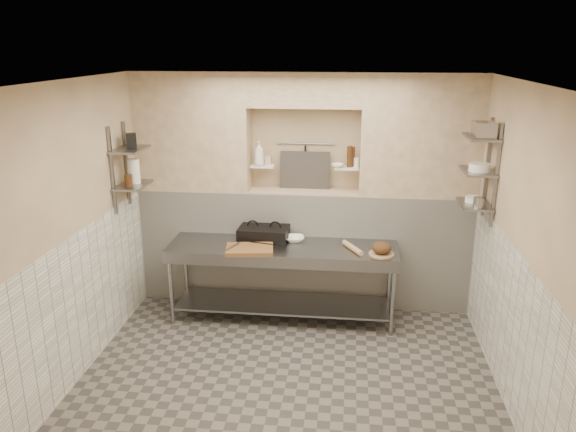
# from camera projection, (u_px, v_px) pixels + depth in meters

# --- Properties ---
(floor) EXTENTS (4.00, 3.90, 0.10)m
(floor) POSITION_uv_depth(u_px,v_px,m) (287.00, 380.00, 5.49)
(floor) COLOR #5E5954
(floor) RESTS_ON ground
(ceiling) EXTENTS (4.00, 3.90, 0.10)m
(ceiling) POSITION_uv_depth(u_px,v_px,m) (287.00, 75.00, 4.63)
(ceiling) COLOR silver
(ceiling) RESTS_ON ground
(wall_left) EXTENTS (0.10, 3.90, 2.80)m
(wall_left) POSITION_uv_depth(u_px,v_px,m) (71.00, 232.00, 5.28)
(wall_left) COLOR #CFB48B
(wall_left) RESTS_ON ground
(wall_right) EXTENTS (0.10, 3.90, 2.80)m
(wall_right) POSITION_uv_depth(u_px,v_px,m) (523.00, 249.00, 4.84)
(wall_right) COLOR #CFB48B
(wall_right) RESTS_ON ground
(wall_back) EXTENTS (4.00, 0.10, 2.80)m
(wall_back) POSITION_uv_depth(u_px,v_px,m) (306.00, 186.00, 6.96)
(wall_back) COLOR #CFB48B
(wall_back) RESTS_ON ground
(wall_front) EXTENTS (4.00, 0.10, 2.80)m
(wall_front) POSITION_uv_depth(u_px,v_px,m) (247.00, 359.00, 3.16)
(wall_front) COLOR #CFB48B
(wall_front) RESTS_ON ground
(backwall_lower) EXTENTS (4.00, 0.40, 1.40)m
(backwall_lower) POSITION_uv_depth(u_px,v_px,m) (304.00, 246.00, 6.93)
(backwall_lower) COLOR white
(backwall_lower) RESTS_ON floor
(alcove_sill) EXTENTS (1.30, 0.40, 0.02)m
(alcove_sill) POSITION_uv_depth(u_px,v_px,m) (304.00, 191.00, 6.72)
(alcove_sill) COLOR #CFB48B
(alcove_sill) RESTS_ON backwall_lower
(backwall_pillar_left) EXTENTS (1.35, 0.40, 1.40)m
(backwall_pillar_left) POSITION_uv_depth(u_px,v_px,m) (193.00, 131.00, 6.66)
(backwall_pillar_left) COLOR #CFB48B
(backwall_pillar_left) RESTS_ON backwall_lower
(backwall_pillar_right) EXTENTS (1.35, 0.40, 1.40)m
(backwall_pillar_right) POSITION_uv_depth(u_px,v_px,m) (421.00, 135.00, 6.37)
(backwall_pillar_right) COLOR #CFB48B
(backwall_pillar_right) RESTS_ON backwall_lower
(backwall_header) EXTENTS (1.30, 0.40, 0.40)m
(backwall_header) POSITION_uv_depth(u_px,v_px,m) (305.00, 89.00, 6.37)
(backwall_header) COLOR #CFB48B
(backwall_header) RESTS_ON backwall_lower
(wainscot_left) EXTENTS (0.02, 3.90, 1.40)m
(wainscot_left) POSITION_uv_depth(u_px,v_px,m) (85.00, 300.00, 5.48)
(wainscot_left) COLOR white
(wainscot_left) RESTS_ON floor
(wainscot_right) EXTENTS (0.02, 3.90, 1.40)m
(wainscot_right) POSITION_uv_depth(u_px,v_px,m) (507.00, 322.00, 5.05)
(wainscot_right) COLOR white
(wainscot_right) RESTS_ON floor
(alcove_shelf_left) EXTENTS (0.28, 0.16, 0.02)m
(alcove_shelf_left) POSITION_uv_depth(u_px,v_px,m) (262.00, 166.00, 6.69)
(alcove_shelf_left) COLOR white
(alcove_shelf_left) RESTS_ON backwall_lower
(alcove_shelf_right) EXTENTS (0.28, 0.16, 0.02)m
(alcove_shelf_right) POSITION_uv_depth(u_px,v_px,m) (347.00, 168.00, 6.58)
(alcove_shelf_right) COLOR white
(alcove_shelf_right) RESTS_ON backwall_lower
(utensil_rail) EXTENTS (0.70, 0.02, 0.02)m
(utensil_rail) POSITION_uv_depth(u_px,v_px,m) (306.00, 144.00, 6.72)
(utensil_rail) COLOR gray
(utensil_rail) RESTS_ON wall_back
(hanging_steel) EXTENTS (0.02, 0.02, 0.30)m
(hanging_steel) POSITION_uv_depth(u_px,v_px,m) (305.00, 158.00, 6.75)
(hanging_steel) COLOR black
(hanging_steel) RESTS_ON utensil_rail
(splash_panel) EXTENTS (0.60, 0.08, 0.45)m
(splash_panel) POSITION_uv_depth(u_px,v_px,m) (305.00, 170.00, 6.74)
(splash_panel) COLOR #383330
(splash_panel) RESTS_ON alcove_sill
(shelf_rail_left_a) EXTENTS (0.03, 0.03, 0.95)m
(shelf_rail_left_a) POSITION_uv_depth(u_px,v_px,m) (127.00, 163.00, 6.34)
(shelf_rail_left_a) COLOR slate
(shelf_rail_left_a) RESTS_ON wall_left
(shelf_rail_left_b) EXTENTS (0.03, 0.03, 0.95)m
(shelf_rail_left_b) POSITION_uv_depth(u_px,v_px,m) (112.00, 171.00, 5.96)
(shelf_rail_left_b) COLOR slate
(shelf_rail_left_b) RESTS_ON wall_left
(wall_shelf_left_lower) EXTENTS (0.30, 0.50, 0.02)m
(wall_shelf_left_lower) POSITION_uv_depth(u_px,v_px,m) (133.00, 185.00, 6.20)
(wall_shelf_left_lower) COLOR slate
(wall_shelf_left_lower) RESTS_ON wall_left
(wall_shelf_left_upper) EXTENTS (0.30, 0.50, 0.03)m
(wall_shelf_left_upper) POSITION_uv_depth(u_px,v_px,m) (130.00, 149.00, 6.08)
(wall_shelf_left_upper) COLOR slate
(wall_shelf_left_upper) RESTS_ON wall_left
(shelf_rail_right_a) EXTENTS (0.03, 0.03, 1.05)m
(shelf_rail_right_a) POSITION_uv_depth(u_px,v_px,m) (487.00, 167.00, 5.90)
(shelf_rail_right_a) COLOR slate
(shelf_rail_right_a) RESTS_ON wall_right
(shelf_rail_right_b) EXTENTS (0.03, 0.03, 1.05)m
(shelf_rail_right_b) POSITION_uv_depth(u_px,v_px,m) (496.00, 176.00, 5.52)
(shelf_rail_right_b) COLOR slate
(shelf_rail_right_b) RESTS_ON wall_right
(wall_shelf_right_lower) EXTENTS (0.30, 0.50, 0.02)m
(wall_shelf_right_lower) POSITION_uv_depth(u_px,v_px,m) (475.00, 204.00, 5.83)
(wall_shelf_right_lower) COLOR slate
(wall_shelf_right_lower) RESTS_ON wall_right
(wall_shelf_right_mid) EXTENTS (0.30, 0.50, 0.02)m
(wall_shelf_right_mid) POSITION_uv_depth(u_px,v_px,m) (478.00, 171.00, 5.72)
(wall_shelf_right_mid) COLOR slate
(wall_shelf_right_mid) RESTS_ON wall_right
(wall_shelf_right_upper) EXTENTS (0.30, 0.50, 0.03)m
(wall_shelf_right_upper) POSITION_uv_depth(u_px,v_px,m) (481.00, 137.00, 5.62)
(wall_shelf_right_upper) COLOR slate
(wall_shelf_right_upper) RESTS_ON wall_right
(prep_table) EXTENTS (2.60, 0.70, 0.90)m
(prep_table) POSITION_uv_depth(u_px,v_px,m) (282.00, 267.00, 6.43)
(prep_table) COLOR gray
(prep_table) RESTS_ON floor
(panini_press) EXTENTS (0.59, 0.44, 0.16)m
(panini_press) POSITION_uv_depth(u_px,v_px,m) (264.00, 233.00, 6.56)
(panini_press) COLOR black
(panini_press) RESTS_ON prep_table
(cutting_board) EXTENTS (0.56, 0.43, 0.05)m
(cutting_board) POSITION_uv_depth(u_px,v_px,m) (250.00, 249.00, 6.19)
(cutting_board) COLOR brown
(cutting_board) RESTS_ON prep_table
(knife_blade) EXTENTS (0.27, 0.09, 0.01)m
(knife_blade) POSITION_uv_depth(u_px,v_px,m) (261.00, 243.00, 6.30)
(knife_blade) COLOR gray
(knife_blade) RESTS_ON cutting_board
(tongs) EXTENTS (0.11, 0.24, 0.02)m
(tongs) POSITION_uv_depth(u_px,v_px,m) (233.00, 246.00, 6.19)
(tongs) COLOR gray
(tongs) RESTS_ON cutting_board
(mixing_bowl) EXTENTS (0.26, 0.26, 0.06)m
(mixing_bowl) POSITION_uv_depth(u_px,v_px,m) (294.00, 239.00, 6.51)
(mixing_bowl) COLOR white
(mixing_bowl) RESTS_ON prep_table
(rolling_pin) EXTENTS (0.24, 0.38, 0.06)m
(rolling_pin) POSITION_uv_depth(u_px,v_px,m) (353.00, 248.00, 6.22)
(rolling_pin) COLOR tan
(rolling_pin) RESTS_ON prep_table
(bread_board) EXTENTS (0.27, 0.27, 0.02)m
(bread_board) POSITION_uv_depth(u_px,v_px,m) (381.00, 254.00, 6.10)
(bread_board) COLOR tan
(bread_board) RESTS_ON prep_table
(bread_loaf) EXTENTS (0.21, 0.21, 0.13)m
(bread_loaf) POSITION_uv_depth(u_px,v_px,m) (382.00, 248.00, 6.08)
(bread_loaf) COLOR #4C2D19
(bread_loaf) RESTS_ON bread_board
(bottle_soap) EXTENTS (0.13, 0.13, 0.29)m
(bottle_soap) POSITION_uv_depth(u_px,v_px,m) (259.00, 153.00, 6.60)
(bottle_soap) COLOR white
(bottle_soap) RESTS_ON alcove_shelf_left
(jar_alcove) EXTENTS (0.07, 0.07, 0.11)m
(jar_alcove) POSITION_uv_depth(u_px,v_px,m) (268.00, 160.00, 6.68)
(jar_alcove) COLOR #CFB48B
(jar_alcove) RESTS_ON alcove_shelf_left
(bowl_alcove) EXTENTS (0.15, 0.15, 0.04)m
(bowl_alcove) POSITION_uv_depth(u_px,v_px,m) (338.00, 166.00, 6.54)
(bowl_alcove) COLOR white
(bowl_alcove) RESTS_ON alcove_shelf_right
(condiment_a) EXTENTS (0.06, 0.06, 0.23)m
(condiment_a) POSITION_uv_depth(u_px,v_px,m) (352.00, 157.00, 6.57)
(condiment_a) COLOR #3C220F
(condiment_a) RESTS_ON alcove_shelf_right
(condiment_b) EXTENTS (0.06, 0.06, 0.25)m
(condiment_b) POSITION_uv_depth(u_px,v_px,m) (350.00, 157.00, 6.53)
(condiment_b) COLOR #3C220F
(condiment_b) RESTS_ON alcove_shelf_right
(condiment_c) EXTENTS (0.06, 0.06, 0.11)m
(condiment_c) POSITION_uv_depth(u_px,v_px,m) (356.00, 162.00, 6.56)
(condiment_c) COLOR white
(condiment_c) RESTS_ON alcove_shelf_right
(jug_left) EXTENTS (0.13, 0.13, 0.27)m
(jug_left) POSITION_uv_depth(u_px,v_px,m) (134.00, 171.00, 6.20)
(jug_left) COLOR white
(jug_left) RESTS_ON wall_shelf_left_lower
(jar_left) EXTENTS (0.09, 0.09, 0.13)m
(jar_left) POSITION_uv_depth(u_px,v_px,m) (128.00, 181.00, 6.06)
(jar_left) COLOR #3C220F
(jar_left) RESTS_ON wall_shelf_left_lower
(box_left_upper) EXTENTS (0.14, 0.14, 0.15)m
(box_left_upper) POSITION_uv_depth(u_px,v_px,m) (131.00, 140.00, 6.10)
(box_left_upper) COLOR black
(box_left_upper) RESTS_ON wall_shelf_left_upper
(bowl_right) EXTENTS (0.18, 0.18, 0.05)m
(bowl_right) POSITION_uv_depth(u_px,v_px,m) (474.00, 199.00, 5.86)
(bowl_right) COLOR white
(bowl_right) RESTS_ON wall_shelf_right_lower
(canister_right) EXTENTS (0.11, 0.11, 0.11)m
(canister_right) POSITION_uv_depth(u_px,v_px,m) (479.00, 203.00, 5.64)
(canister_right) COLOR gray
(canister_right) RESTS_ON wall_shelf_right_lower
(bowl_right_mid) EXTENTS (0.21, 0.21, 0.08)m
(bowl_right_mid) POSITION_uv_depth(u_px,v_px,m) (479.00, 167.00, 5.66)
(bowl_right_mid) COLOR white
(bowl_right_mid) RESTS_ON wall_shelf_right_mid
(basket_right) EXTENTS (0.20, 0.24, 0.15)m
(basket_right) POSITION_uv_depth(u_px,v_px,m) (484.00, 130.00, 5.52)
(basket_right) COLOR gray
(basket_right) RESTS_ON wall_shelf_right_upper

